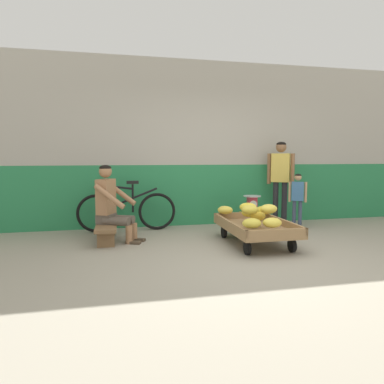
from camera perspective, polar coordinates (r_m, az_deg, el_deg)
The scene contains 12 objects.
ground_plane at distance 4.45m, azimuth 10.90°, elevation -10.96°, with size 80.00×80.00×0.00m, color gray.
back_wall at distance 6.79m, azimuth 1.99°, elevation 7.59°, with size 16.00×0.30×2.99m.
banana_cart at distance 5.28m, azimuth 10.02°, elevation -5.63°, with size 0.86×1.45×0.36m.
banana_pile at distance 5.15m, azimuth 9.73°, elevation -3.34°, with size 0.87×1.42×0.26m.
low_bench at distance 5.57m, azimuth -13.38°, elevation -5.53°, with size 0.33×1.11×0.27m.
vendor_seated at distance 5.47m, azimuth -12.65°, elevation -1.80°, with size 0.74×0.64×1.14m.
plastic_crate at distance 6.33m, azimuth 9.46°, elevation -4.56°, with size 0.36×0.28×0.30m.
weighing_scale at distance 6.29m, azimuth 9.51°, elevation -1.84°, with size 0.30×0.30×0.29m.
bicycle_near_left at distance 6.19m, azimuth -10.31°, elevation -2.90°, with size 1.66×0.48×0.86m.
customer_adult at distance 6.78m, azimuth 13.87°, elevation 2.85°, with size 0.42×0.35×1.53m.
customer_child at distance 6.49m, azimuth 16.41°, elevation -0.47°, with size 0.27×0.21×0.97m.
shopping_bag at distance 6.05m, azimuth 12.10°, elevation -5.38°, with size 0.18×0.12×0.24m, color silver.
Camera 1 is at (-1.74, -3.90, 1.26)m, focal length 33.62 mm.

